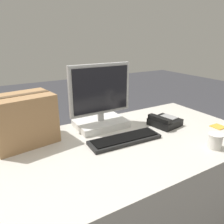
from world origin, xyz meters
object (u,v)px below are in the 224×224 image
at_px(desk_phone, 164,121).
at_px(paper_cup_left, 215,141).
at_px(keyboard, 125,139).
at_px(sticky_note_pad, 218,127).
at_px(monitor, 101,105).
at_px(cardboard_box, 23,120).

relative_size(desk_phone, paper_cup_left, 2.43).
bearing_deg(keyboard, paper_cup_left, -37.42).
xyz_separation_m(desk_phone, sticky_note_pad, (0.31, -0.22, -0.03)).
distance_m(keyboard, sticky_note_pad, 0.71).
xyz_separation_m(monitor, paper_cup_left, (0.42, -0.62, -0.12)).
height_order(monitor, keyboard, monitor).
bearing_deg(cardboard_box, sticky_note_pad, -20.20).
bearing_deg(cardboard_box, monitor, -1.68).
relative_size(keyboard, desk_phone, 2.15).
distance_m(monitor, sticky_note_pad, 0.85).
relative_size(monitor, paper_cup_left, 5.07).
height_order(paper_cup_left, sticky_note_pad, paper_cup_left).
relative_size(keyboard, cardboard_box, 1.22).
distance_m(desk_phone, paper_cup_left, 0.40).
bearing_deg(keyboard, monitor, 96.82).
bearing_deg(monitor, sticky_note_pad, -31.36).
distance_m(desk_phone, cardboard_box, 0.95).
height_order(paper_cup_left, cardboard_box, cardboard_box).
distance_m(desk_phone, sticky_note_pad, 0.38).
bearing_deg(sticky_note_pad, monitor, 148.64).
xyz_separation_m(desk_phone, paper_cup_left, (0.01, -0.40, 0.01)).
bearing_deg(cardboard_box, desk_phone, -14.09).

